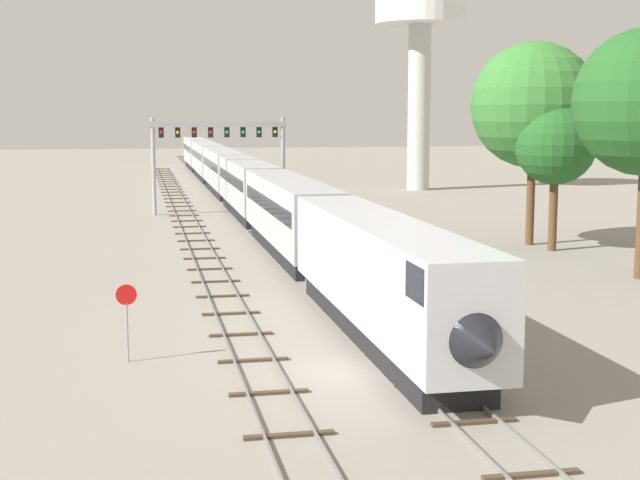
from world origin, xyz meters
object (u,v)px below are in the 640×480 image
stop_sign (127,312)px  trackside_tree_right (534,105)px  signal_gantry (219,143)px  water_tower (420,19)px  passenger_train (233,177)px  trackside_tree_mid (555,144)px

stop_sign → trackside_tree_right: 37.47m
signal_gantry → water_tower: (25.02, 20.94, 13.20)m
water_tower → trackside_tree_right: water_tower is taller
stop_sign → trackside_tree_right: (26.87, 24.98, 7.63)m
signal_gantry → water_tower: size_ratio=0.49×
passenger_train → trackside_tree_right: (16.87, -33.14, 6.89)m
signal_gantry → trackside_tree_mid: trackside_tree_mid is taller
stop_sign → trackside_tree_mid: trackside_tree_mid is taller
signal_gantry → trackside_tree_mid: 32.67m
stop_sign → trackside_tree_right: size_ratio=0.21×
trackside_tree_mid → passenger_train: bearing=115.5°
passenger_train → signal_gantry: bearing=-103.0°
passenger_train → trackside_tree_right: trackside_tree_right is taller
passenger_train → trackside_tree_mid: bearing=-64.5°
passenger_train → trackside_tree_mid: 40.11m
passenger_train → trackside_tree_mid: (17.19, -35.97, 4.36)m
trackside_tree_mid → stop_sign: bearing=-140.8°
stop_sign → water_tower: bearing=64.7°
trackside_tree_mid → trackside_tree_right: bearing=96.6°
signal_gantry → stop_sign: signal_gantry is taller
trackside_tree_right → water_tower: bearing=82.4°
passenger_train → stop_sign: bearing=-99.8°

